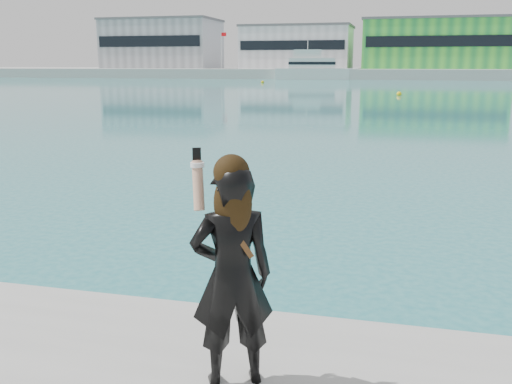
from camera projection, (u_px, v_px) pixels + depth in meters
The scene contains 10 objects.
far_quay at pixel (396, 73), 127.51m from camera, with size 320.00×40.00×2.00m, color #9E9E99.
warehouse_grey_left at pixel (163, 44), 137.23m from camera, with size 26.52×16.36×11.50m.
warehouse_white at pixel (298, 47), 129.58m from camera, with size 24.48×15.35×9.50m.
warehouse_green at pixel (435, 44), 122.32m from camera, with size 30.60×16.36×10.50m.
flagpole_left at pixel (222, 48), 126.82m from camera, with size 1.28×0.16×8.00m.
flagpole_right at pixel (511, 46), 112.51m from camera, with size 1.28×0.16×8.00m.
motor_yacht at pixel (314, 69), 113.27m from camera, with size 16.73×6.78×7.58m.
buoy_near at pixel (399, 96), 56.55m from camera, with size 0.50×0.50×0.50m, color yellow.
buoy_far at pixel (262, 83), 93.10m from camera, with size 0.50×0.50×0.50m, color yellow.
woman at pixel (232, 270), 4.06m from camera, with size 0.71×0.60×1.73m.
Camera 1 is at (1.49, -3.95, 3.11)m, focal length 40.00 mm.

